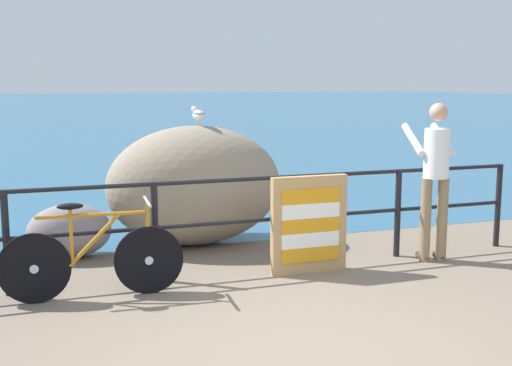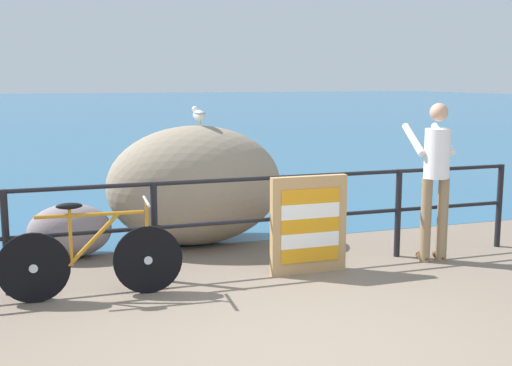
{
  "view_description": "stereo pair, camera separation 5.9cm",
  "coord_description": "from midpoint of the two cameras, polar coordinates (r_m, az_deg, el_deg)",
  "views": [
    {
      "loc": [
        -1.85,
        -4.24,
        2.04
      ],
      "look_at": [
        0.52,
        2.56,
        0.89
      ],
      "focal_mm": 45.68,
      "sensor_mm": 36.0,
      "label": 1
    },
    {
      "loc": [
        -1.8,
        -4.26,
        2.04
      ],
      "look_at": [
        0.52,
        2.56,
        0.89
      ],
      "focal_mm": 45.68,
      "sensor_mm": 36.0,
      "label": 2
    }
  ],
  "objects": [
    {
      "name": "bicycle",
      "position": [
        6.3,
        -14.33,
        -6.38
      ],
      "size": [
        1.7,
        0.48,
        0.92
      ],
      "rotation": [
        0.0,
        0.0,
        -0.06
      ],
      "color": "black",
      "rests_on": "ground_plane"
    },
    {
      "name": "breakwater_boulder_main",
      "position": [
        8.08,
        -5.59,
        -0.21
      ],
      "size": [
        2.18,
        1.38,
        1.48
      ],
      "color": "gray",
      "rests_on": "ground"
    },
    {
      "name": "person_at_railing",
      "position": [
        7.52,
        15.18,
        0.78
      ],
      "size": [
        0.51,
        0.66,
        1.78
      ],
      "rotation": [
        0.0,
        0.0,
        1.42
      ],
      "color": "#8C7251",
      "rests_on": "ground_plane"
    },
    {
      "name": "folded_deckchair_stack",
      "position": [
        6.9,
        4.43,
        -3.66
      ],
      "size": [
        0.84,
        0.1,
        1.04
      ],
      "color": "tan",
      "rests_on": "ground_plane"
    },
    {
      "name": "ground_plane",
      "position": [
        24.41,
        -14.91,
        3.88
      ],
      "size": [
        120.0,
        120.0,
        0.1
      ],
      "primitive_type": "cube",
      "color": "#756656"
    },
    {
      "name": "seagull",
      "position": [
        7.99,
        -5.3,
        6.03
      ],
      "size": [
        0.16,
        0.34,
        0.23
      ],
      "rotation": [
        0.0,
        0.0,
        1.73
      ],
      "color": "gold",
      "rests_on": "breakwater_boulder_main"
    },
    {
      "name": "breakwater_boulder_left",
      "position": [
        7.79,
        -16.24,
        -4.07
      ],
      "size": [
        0.95,
        0.61,
        0.63
      ],
      "color": "gray",
      "rests_on": "ground"
    },
    {
      "name": "promenade_railing",
      "position": [
        6.81,
        -3.27,
        -2.81
      ],
      "size": [
        7.11,
        0.07,
        1.02
      ],
      "color": "black",
      "rests_on": "ground_plane"
    },
    {
      "name": "sea_surface",
      "position": [
        52.68,
        -17.35,
        6.48
      ],
      "size": [
        120.0,
        90.0,
        0.01
      ],
      "primitive_type": "cube",
      "color": "#285B7F",
      "rests_on": "ground_plane"
    }
  ]
}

